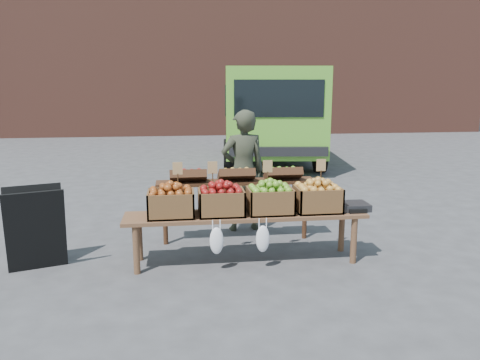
{
  "coord_description": "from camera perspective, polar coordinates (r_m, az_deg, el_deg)",
  "views": [
    {
      "loc": [
        -0.67,
        -5.47,
        1.99
      ],
      "look_at": [
        0.04,
        0.04,
        0.85
      ],
      "focal_mm": 35.0,
      "sensor_mm": 36.0,
      "label": 1
    }
  ],
  "objects": [
    {
      "name": "brick_building",
      "position": [
        20.7,
        -5.78,
        19.9
      ],
      "size": [
        24.0,
        4.0,
        10.0
      ],
      "primitive_type": "cube",
      "color": "brown",
      "rests_on": "ground"
    },
    {
      "name": "weighing_scale",
      "position": [
        5.55,
        13.61,
        -3.13
      ],
      "size": [
        0.34,
        0.3,
        0.08
      ],
      "primitive_type": "cube",
      "color": "black",
      "rests_on": "display_bench"
    },
    {
      "name": "crate_russet_pears",
      "position": [
        5.18,
        -2.31,
        -2.7
      ],
      "size": [
        0.5,
        0.4,
        0.28
      ],
      "primitive_type": null,
      "color": "maroon",
      "rests_on": "display_bench"
    },
    {
      "name": "vendor",
      "position": [
        6.37,
        0.38,
        1.12
      ],
      "size": [
        0.65,
        0.47,
        1.66
      ],
      "primitive_type": "imported",
      "rotation": [
        0.0,
        0.0,
        3.26
      ],
      "color": "#303426",
      "rests_on": "ground"
    },
    {
      "name": "back_table",
      "position": [
        5.95,
        -0.46,
        -2.7
      ],
      "size": [
        2.1,
        0.44,
        1.04
      ],
      "primitive_type": null,
      "color": "#3C2213",
      "rests_on": "ground"
    },
    {
      "name": "ground",
      "position": [
        5.86,
        -0.33,
        -8.25
      ],
      "size": [
        80.0,
        80.0,
        0.0
      ],
      "primitive_type": "plane",
      "color": "#434346"
    },
    {
      "name": "delivery_van",
      "position": [
        12.31,
        3.63,
        7.8
      ],
      "size": [
        3.0,
        5.51,
        2.36
      ],
      "primitive_type": null,
      "rotation": [
        0.0,
        0.0,
        -0.11
      ],
      "color": "#5BA62E",
      "rests_on": "ground"
    },
    {
      "name": "crate_green_apples",
      "position": [
        5.39,
        9.43,
        -2.29
      ],
      "size": [
        0.5,
        0.4,
        0.28
      ],
      "primitive_type": null,
      "color": "#B08B1B",
      "rests_on": "display_bench"
    },
    {
      "name": "crate_golden_apples",
      "position": [
        5.16,
        -8.41,
        -2.86
      ],
      "size": [
        0.5,
        0.4,
        0.28
      ],
      "primitive_type": null,
      "color": "brown",
      "rests_on": "display_bench"
    },
    {
      "name": "display_bench",
      "position": [
        5.33,
        0.7,
        -7.04
      ],
      "size": [
        2.7,
        0.56,
        0.57
      ],
      "primitive_type": null,
      "color": "brown",
      "rests_on": "ground"
    },
    {
      "name": "chalkboard_sign",
      "position": [
        5.55,
        -23.68,
        -5.39
      ],
      "size": [
        0.68,
        0.5,
        0.92
      ],
      "primitive_type": null,
      "rotation": [
        0.0,
        0.0,
        0.31
      ],
      "color": "black",
      "rests_on": "ground"
    },
    {
      "name": "crate_red_apples",
      "position": [
        5.26,
        3.68,
        -2.5
      ],
      "size": [
        0.5,
        0.4,
        0.28
      ],
      "primitive_type": null,
      "color": "#4F7E27",
      "rests_on": "display_bench"
    }
  ]
}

